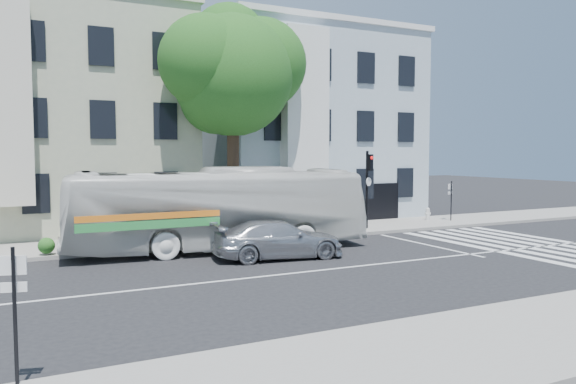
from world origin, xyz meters
TOP-DOWN VIEW (x-y plane):
  - ground at (0.00, 0.00)m, footprint 120.00×120.00m
  - sidewalk_far at (0.00, 8.00)m, footprint 80.00×4.00m
  - sidewalk_near at (0.00, -8.00)m, footprint 80.00×4.00m
  - building_left at (-7.00, 15.00)m, footprint 12.00×10.00m
  - building_right at (7.00, 15.00)m, footprint 12.00×10.00m
  - street_tree at (0.06, 8.74)m, footprint 7.30×5.90m
  - bus at (-1.91, 5.20)m, footprint 3.86×12.25m
  - sedan at (-0.48, 2.60)m, footprint 2.63×5.12m
  - hedge at (-3.99, 6.30)m, footprint 8.48×2.64m
  - traffic_signal at (6.66, 7.12)m, footprint 0.40×0.52m
  - fire_hydrant at (11.65, 8.46)m, footprint 0.40×0.23m
  - near_sign_pole at (-9.41, -6.05)m, footprint 0.40×0.20m
  - far_sign_pole at (12.66, 7.75)m, footprint 0.39×0.21m

SIDE VIEW (x-z plane):
  - ground at x=0.00m, z-range 0.00..0.00m
  - sidewalk_far at x=0.00m, z-range 0.00..0.15m
  - sidewalk_near at x=0.00m, z-range 0.00..0.15m
  - hedge at x=-3.99m, z-range 0.15..0.85m
  - fire_hydrant at x=11.65m, z-range 0.16..0.86m
  - sedan at x=-0.48m, z-range 0.00..1.42m
  - far_sign_pole at x=12.66m, z-range 0.47..2.68m
  - near_sign_pole at x=-9.41m, z-range 0.47..2.74m
  - bus at x=-1.91m, z-range 0.00..3.36m
  - traffic_signal at x=6.66m, z-range 0.59..4.61m
  - building_left at x=-7.00m, z-range 0.00..11.00m
  - building_right at x=7.00m, z-range 0.00..11.00m
  - street_tree at x=0.06m, z-range 2.28..13.38m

